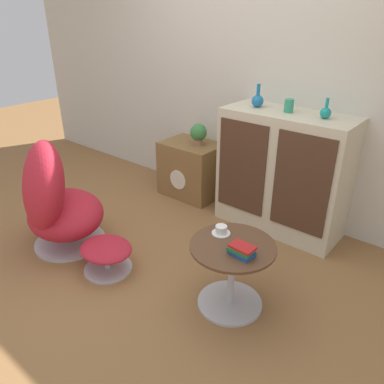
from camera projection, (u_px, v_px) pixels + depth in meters
The scene contains 13 objects.
ground_plane at pixel (131, 271), 2.82m from camera, with size 12.00×12.00×0.00m, color olive.
wall_back at pixel (252, 69), 3.34m from camera, with size 6.40×0.06×2.60m.
sideboard at pixel (282, 173), 3.20m from camera, with size 1.08×0.47×1.04m.
tv_console at pixel (192, 169), 3.90m from camera, with size 0.60×0.44×0.57m.
egg_chair at pixel (55, 201), 2.97m from camera, with size 0.91×0.88×0.93m.
ottoman at pixel (106, 252), 2.78m from camera, with size 0.41×0.36×0.23m.
coffee_table at pixel (231, 271), 2.40m from camera, with size 0.54×0.54×0.47m.
vase_leftmost at pixel (258, 100), 3.12m from camera, with size 0.10×0.10×0.19m.
vase_inner_left at pixel (289, 106), 2.96m from camera, with size 0.07×0.07×0.11m.
vase_inner_right at pixel (326, 112), 2.79m from camera, with size 0.08×0.08×0.15m.
potted_plant at pixel (199, 133), 3.67m from camera, with size 0.17×0.17×0.21m.
teacup at pixel (221, 230), 2.42m from camera, with size 0.12×0.12×0.06m.
book_stack at pixel (242, 250), 2.20m from camera, with size 0.16×0.11×0.07m.
Camera 1 is at (1.81, -1.46, 1.77)m, focal length 35.00 mm.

